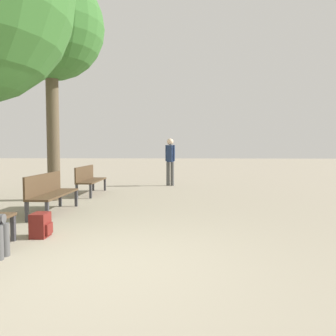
# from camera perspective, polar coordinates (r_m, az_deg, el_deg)

# --- Properties ---
(ground_plane) EXTENTS (80.00, 80.00, 0.00)m
(ground_plane) POSITION_cam_1_polar(r_m,az_deg,el_deg) (4.17, -14.39, -16.13)
(ground_plane) COLOR gray
(bench_row_1) EXTENTS (0.48, 1.78, 0.85)m
(bench_row_1) POSITION_cam_1_polar(r_m,az_deg,el_deg) (7.43, -19.89, -3.70)
(bench_row_1) COLOR #4C3823
(bench_row_1) RESTS_ON ground_plane
(bench_row_2) EXTENTS (0.48, 1.78, 0.85)m
(bench_row_2) POSITION_cam_1_polar(r_m,az_deg,el_deg) (10.18, -13.63, -1.69)
(bench_row_2) COLOR #4C3823
(bench_row_2) RESTS_ON ground_plane
(tree_row_1) EXTENTS (2.77, 2.77, 5.95)m
(tree_row_1) POSITION_cam_1_polar(r_m,az_deg,el_deg) (9.77, -19.74, 21.96)
(tree_row_1) COLOR brown
(tree_row_1) RESTS_ON ground_plane
(backpack) EXTENTS (0.28, 0.31, 0.38)m
(backpack) POSITION_cam_1_polar(r_m,az_deg,el_deg) (5.56, -21.29, -9.27)
(backpack) COLOR maroon
(backpack) RESTS_ON ground_plane
(pedestrian_near) EXTENTS (0.35, 0.29, 1.75)m
(pedestrian_near) POSITION_cam_1_polar(r_m,az_deg,el_deg) (12.09, 0.38, 1.64)
(pedestrian_near) COLOR #4C4C4C
(pedestrian_near) RESTS_ON ground_plane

